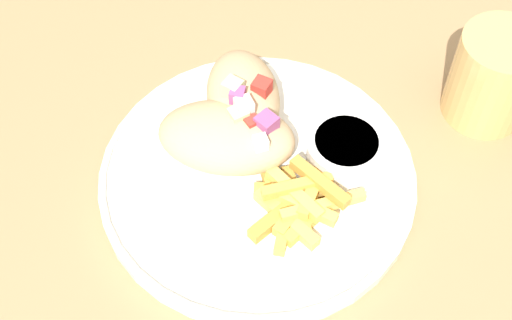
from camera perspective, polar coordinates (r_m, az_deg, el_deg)
The scene contains 7 objects.
table at distance 0.77m, azimuth 3.47°, elevation -2.64°, with size 1.45×1.45×0.77m.
plate at distance 0.69m, azimuth 0.00°, elevation -1.17°, with size 0.30×0.30×0.02m.
pita_sandwich_near at distance 0.68m, azimuth -2.32°, elevation 1.87°, with size 0.15×0.15×0.06m.
pita_sandwich_far at distance 0.71m, azimuth -1.04°, elevation 5.10°, with size 0.14×0.11×0.07m.
fries_pile at distance 0.66m, azimuth 3.35°, elevation -3.28°, with size 0.11×0.12×0.03m.
sauce_ramekin at distance 0.68m, azimuth 7.16°, elevation 0.89°, with size 0.08×0.08×0.04m.
water_glass at distance 0.75m, azimuth 18.36°, elevation 6.08°, with size 0.08×0.08×0.10m.
Camera 1 is at (0.32, -0.27, 1.35)m, focal length 50.00 mm.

